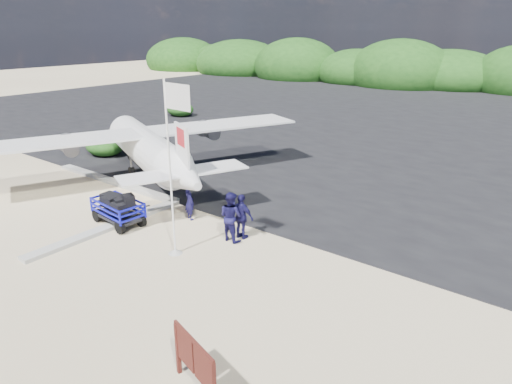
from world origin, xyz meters
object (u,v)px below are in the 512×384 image
crew_a (189,202)px  crew_b (231,216)px  baggage_cart (120,224)px  crew_c (242,217)px  flagpole (176,253)px

crew_a → crew_b: crew_b is taller
baggage_cart → crew_b: crew_b is taller
crew_a → crew_b: 2.66m
baggage_cart → crew_b: bearing=25.3°
crew_a → crew_c: 2.85m
flagpole → crew_a: size_ratio=3.96×
crew_b → crew_a: bearing=-6.3°
baggage_cart → flagpole: size_ratio=0.40×
crew_c → crew_b: bearing=54.7°
crew_b → crew_c: (0.23, 0.35, -0.07)m
baggage_cart → crew_a: 2.94m
crew_c → crew_a: bearing=-4.2°
baggage_cart → flagpole: (3.69, -0.37, 0.00)m
crew_a → crew_c: bearing=-163.3°
crew_a → crew_b: size_ratio=0.80×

